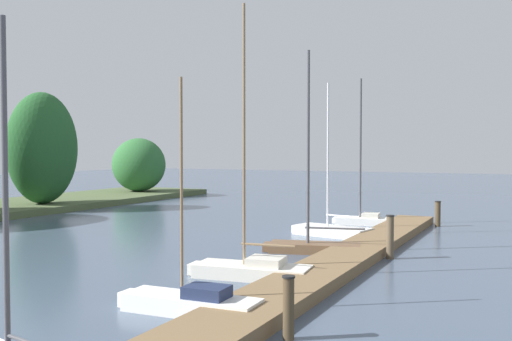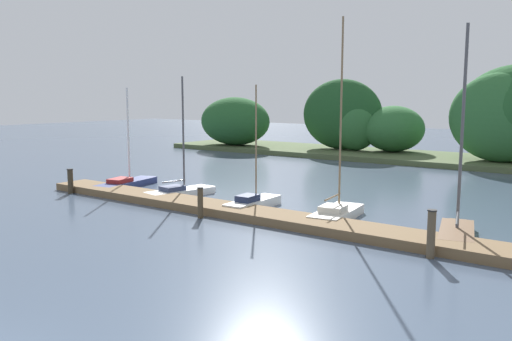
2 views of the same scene
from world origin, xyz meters
TOP-DOWN VIEW (x-y plane):
  - dock_pier at (0.00, 13.91)m, footprint 30.76×1.80m
  - sailboat_2 at (-3.97, 15.44)m, footprint 1.10×3.56m
  - sailboat_3 at (-0.02, 15.83)m, footprint 1.65×3.77m
  - sailboat_4 at (4.76, 15.71)m, footprint 1.92×3.71m
  - sailboat_5 at (9.08, 16.46)m, footprint 1.97×3.72m
  - sailboat_6 at (13.39, 16.18)m, footprint 1.52×3.03m
  - mooring_piling_1 at (-4.63, 12.62)m, footprint 0.27×0.27m
  - mooring_piling_2 at (4.79, 12.78)m, footprint 0.29×0.29m
  - mooring_piling_3 at (14.29, 12.64)m, footprint 0.31×0.31m

SIDE VIEW (x-z plane):
  - dock_pier at x=0.00m, z-range 0.00..0.35m
  - sailboat_5 at x=9.08m, z-range -3.08..3.63m
  - sailboat_2 at x=-3.97m, z-range -2.45..3.03m
  - sailboat_3 at x=-0.02m, z-range -3.71..4.37m
  - sailboat_4 at x=4.76m, z-range -3.33..4.10m
  - sailboat_6 at x=13.39m, z-range -3.27..4.09m
  - mooring_piling_3 at x=14.29m, z-range 0.01..1.26m
  - mooring_piling_1 at x=-4.63m, z-range 0.01..1.29m
  - mooring_piling_2 at x=4.79m, z-range 0.01..1.54m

